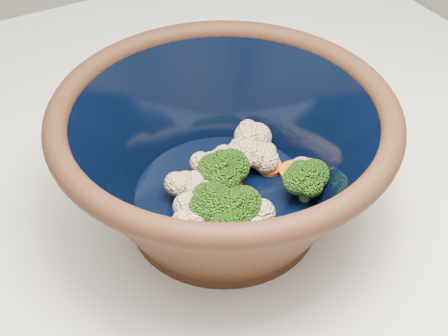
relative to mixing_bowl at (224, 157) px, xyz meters
name	(u,v)px	position (x,y,z in m)	size (l,w,h in m)	color
mixing_bowl	(224,157)	(0.00, 0.00, 0.00)	(0.33, 0.33, 0.14)	black
vegetable_pile	(235,185)	(0.00, -0.02, -0.02)	(0.16, 0.15, 0.06)	#608442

